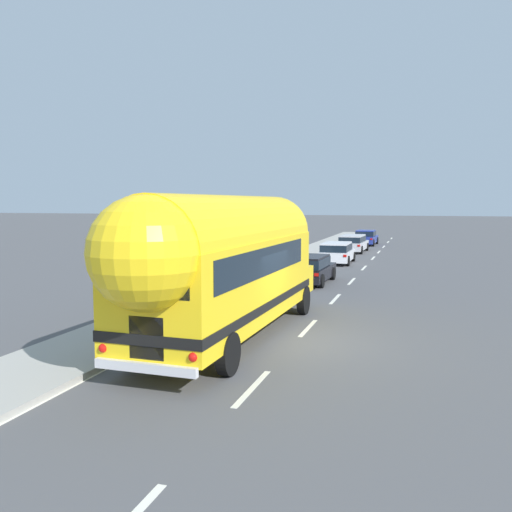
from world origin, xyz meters
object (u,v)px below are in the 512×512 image
object	(u,v)px
car_lead	(308,267)
car_second	(337,251)
painted_bus	(224,261)
car_third	(353,242)
car_fourth	(366,237)

from	to	relation	value
car_lead	car_second	xyz separation A→B (m)	(0.01, 8.99, -0.00)
painted_bus	car_third	bearing A→B (deg)	90.11
car_third	car_fourth	distance (m)	7.79
car_lead	car_second	bearing A→B (deg)	89.96
car_second	car_fourth	world-z (taller)	same
painted_bus	car_lead	distance (m)	11.84
painted_bus	car_lead	xyz separation A→B (m)	(-0.04, 11.74, -1.52)
car_second	car_third	xyz separation A→B (m)	(-0.02, 8.29, 0.01)
car_second	car_fourth	size ratio (longest dim) A/B	0.94
painted_bus	car_second	size ratio (longest dim) A/B	2.75
car_third	car_lead	bearing A→B (deg)	-89.96
car_lead	car_second	distance (m)	8.99
car_lead	car_fourth	xyz separation A→B (m)	(0.19, 25.07, -0.05)
car_second	painted_bus	bearing A→B (deg)	-89.89
car_lead	car_fourth	world-z (taller)	same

